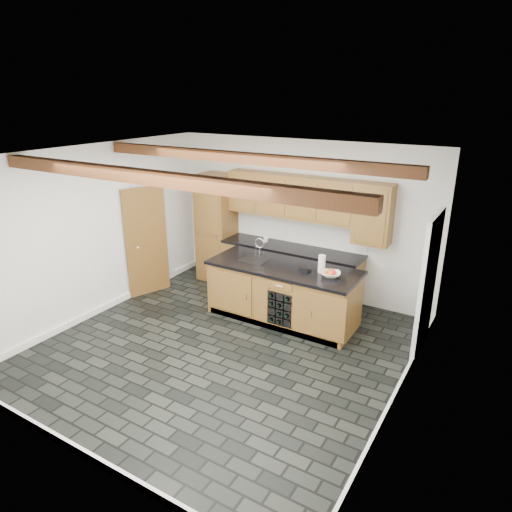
{
  "coord_description": "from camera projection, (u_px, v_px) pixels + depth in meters",
  "views": [
    {
      "loc": [
        3.43,
        -4.76,
        3.56
      ],
      "look_at": [
        0.09,
        0.8,
        1.22
      ],
      "focal_mm": 32.0,
      "sensor_mm": 36.0,
      "label": 1
    }
  ],
  "objects": [
    {
      "name": "kitchen_scale",
      "position": [
        305.0,
        269.0,
        7.1
      ],
      "size": [
        0.2,
        0.15,
        0.05
      ],
      "rotation": [
        0.0,
        0.0,
        -0.31
      ],
      "color": "black",
      "rests_on": "island"
    },
    {
      "name": "faucet",
      "position": [
        255.0,
        257.0,
        7.57
      ],
      "size": [
        0.45,
        0.4,
        0.34
      ],
      "color": "black",
      "rests_on": "island"
    },
    {
      "name": "back_cabinetry",
      "position": [
        275.0,
        241.0,
        8.36
      ],
      "size": [
        3.65,
        0.62,
        2.2
      ],
      "color": "olive",
      "rests_on": "ground"
    },
    {
      "name": "ground",
      "position": [
        223.0,
        348.0,
        6.7
      ],
      "size": [
        5.0,
        5.0,
        0.0
      ],
      "primitive_type": "plane",
      "color": "black",
      "rests_on": "ground"
    },
    {
      "name": "paper_towel",
      "position": [
        322.0,
        264.0,
        6.99
      ],
      "size": [
        0.11,
        0.11,
        0.28
      ],
      "primitive_type": "cylinder",
      "color": "white",
      "rests_on": "island"
    },
    {
      "name": "fruit_cluster",
      "position": [
        331.0,
        272.0,
        6.85
      ],
      "size": [
        0.16,
        0.17,
        0.07
      ],
      "color": "red",
      "rests_on": "fruit_bowl"
    },
    {
      "name": "fruit_bowl",
      "position": [
        331.0,
        274.0,
        6.87
      ],
      "size": [
        0.38,
        0.38,
        0.07
      ],
      "primitive_type": "imported",
      "rotation": [
        0.0,
        0.0,
        0.36
      ],
      "color": "white",
      "rests_on": "island"
    },
    {
      "name": "room_shell",
      "position": [
        236.0,
        239.0,
        6.65
      ],
      "size": [
        5.01,
        5.0,
        5.0
      ],
      "color": "white",
      "rests_on": "ground"
    },
    {
      "name": "mug",
      "position": [
        266.0,
        240.0,
        8.44
      ],
      "size": [
        0.1,
        0.1,
        0.09
      ],
      "primitive_type": "imported",
      "rotation": [
        0.0,
        0.0,
        0.02
      ],
      "color": "white",
      "rests_on": "back_cabinetry"
    },
    {
      "name": "island",
      "position": [
        283.0,
        293.0,
        7.43
      ],
      "size": [
        2.48,
        0.96,
        0.93
      ],
      "color": "olive",
      "rests_on": "ground"
    }
  ]
}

